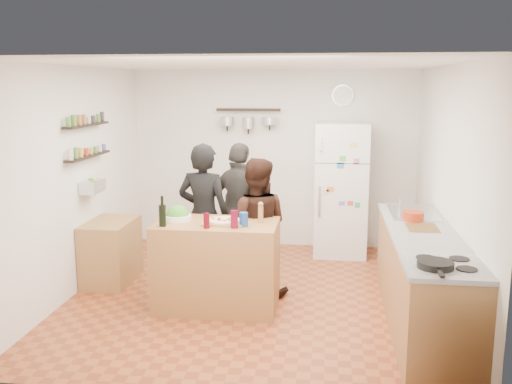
# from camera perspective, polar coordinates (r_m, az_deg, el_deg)

# --- Properties ---
(room_shell) EXTENTS (4.20, 4.20, 4.20)m
(room_shell) POSITION_cam_1_polar(r_m,az_deg,el_deg) (6.44, 0.32, 1.35)
(room_shell) COLOR brown
(room_shell) RESTS_ON ground
(prep_island) EXTENTS (1.25, 0.72, 0.91)m
(prep_island) POSITION_cam_1_polar(r_m,az_deg,el_deg) (5.97, -3.93, -7.30)
(prep_island) COLOR #A36B3B
(prep_island) RESTS_ON floor
(pizza_board) EXTENTS (0.42, 0.34, 0.02)m
(pizza_board) POSITION_cam_1_polar(r_m,az_deg,el_deg) (5.81, -3.25, -3.04)
(pizza_board) COLOR olive
(pizza_board) RESTS_ON prep_island
(pizza) EXTENTS (0.34, 0.34, 0.02)m
(pizza) POSITION_cam_1_polar(r_m,az_deg,el_deg) (5.81, -3.25, -2.85)
(pizza) COLOR beige
(pizza) RESTS_ON pizza_board
(salad_bowl) EXTENTS (0.29, 0.29, 0.06)m
(salad_bowl) POSITION_cam_1_polar(r_m,az_deg,el_deg) (5.98, -7.85, -2.54)
(salad_bowl) COLOR white
(salad_bowl) RESTS_ON prep_island
(wine_bottle) EXTENTS (0.07, 0.07, 0.22)m
(wine_bottle) POSITION_cam_1_polar(r_m,az_deg,el_deg) (5.73, -9.34, -2.34)
(wine_bottle) COLOR black
(wine_bottle) RESTS_ON prep_island
(wine_glass_near) EXTENTS (0.06, 0.06, 0.15)m
(wine_glass_near) POSITION_cam_1_polar(r_m,az_deg,el_deg) (5.61, -4.97, -2.87)
(wine_glass_near) COLOR #4F0610
(wine_glass_near) RESTS_ON prep_island
(wine_glass_far) EXTENTS (0.07, 0.07, 0.18)m
(wine_glass_far) POSITION_cam_1_polar(r_m,az_deg,el_deg) (5.60, -2.18, -2.74)
(wine_glass_far) COLOR #570720
(wine_glass_far) RESTS_ON prep_island
(pepper_mill) EXTENTS (0.05, 0.05, 0.17)m
(pepper_mill) POSITION_cam_1_polar(r_m,az_deg,el_deg) (5.81, 0.47, -2.26)
(pepper_mill) COLOR #9B6941
(pepper_mill) RESTS_ON prep_island
(salt_canister) EXTENTS (0.09, 0.09, 0.14)m
(salt_canister) POSITION_cam_1_polar(r_m,az_deg,el_deg) (5.66, -1.25, -2.75)
(salt_canister) COLOR navy
(salt_canister) RESTS_ON prep_island
(person_left) EXTENTS (0.66, 0.48, 1.66)m
(person_left) POSITION_cam_1_polar(r_m,az_deg,el_deg) (6.50, -5.23, -2.39)
(person_left) COLOR black
(person_left) RESTS_ON floor
(person_center) EXTENTS (0.75, 0.59, 1.52)m
(person_center) POSITION_cam_1_polar(r_m,az_deg,el_deg) (6.25, -0.04, -3.52)
(person_center) COLOR black
(person_center) RESTS_ON floor
(person_back) EXTENTS (1.03, 0.69, 1.62)m
(person_back) POSITION_cam_1_polar(r_m,az_deg,el_deg) (6.88, -1.59, -1.78)
(person_back) COLOR #292825
(person_back) RESTS_ON floor
(counter_run) EXTENTS (0.63, 2.63, 0.90)m
(counter_run) POSITION_cam_1_polar(r_m,az_deg,el_deg) (5.76, 16.36, -8.46)
(counter_run) COLOR #9E7042
(counter_run) RESTS_ON floor
(stove_top) EXTENTS (0.60, 0.62, 0.02)m
(stove_top) POSITION_cam_1_polar(r_m,az_deg,el_deg) (4.73, 18.43, -6.94)
(stove_top) COLOR white
(stove_top) RESTS_ON counter_run
(skillet) EXTENTS (0.28, 0.28, 0.05)m
(skillet) POSITION_cam_1_polar(r_m,az_deg,el_deg) (4.59, 17.50, -6.93)
(skillet) COLOR black
(skillet) RESTS_ON stove_top
(sink) EXTENTS (0.50, 0.80, 0.03)m
(sink) POSITION_cam_1_polar(r_m,az_deg,el_deg) (6.44, 15.41, -2.08)
(sink) COLOR silver
(sink) RESTS_ON counter_run
(cutting_board) EXTENTS (0.30, 0.40, 0.02)m
(cutting_board) POSITION_cam_1_polar(r_m,az_deg,el_deg) (5.81, 16.30, -3.55)
(cutting_board) COLOR brown
(cutting_board) RESTS_ON counter_run
(red_bowl) EXTENTS (0.22, 0.22, 0.09)m
(red_bowl) POSITION_cam_1_polar(r_m,az_deg,el_deg) (6.08, 15.43, -2.34)
(red_bowl) COLOR #A42C12
(red_bowl) RESTS_ON counter_run
(fridge) EXTENTS (0.70, 0.68, 1.80)m
(fridge) POSITION_cam_1_polar(r_m,az_deg,el_deg) (7.80, 8.48, 0.27)
(fridge) COLOR white
(fridge) RESTS_ON floor
(wall_clock) EXTENTS (0.30, 0.03, 0.30)m
(wall_clock) POSITION_cam_1_polar(r_m,az_deg,el_deg) (8.01, 8.68, 9.53)
(wall_clock) COLOR silver
(wall_clock) RESTS_ON back_wall
(spice_shelf_lower) EXTENTS (0.12, 1.00, 0.02)m
(spice_shelf_lower) POSITION_cam_1_polar(r_m,az_deg,el_deg) (6.74, -16.43, 3.47)
(spice_shelf_lower) COLOR black
(spice_shelf_lower) RESTS_ON left_wall
(spice_shelf_upper) EXTENTS (0.12, 1.00, 0.02)m
(spice_shelf_upper) POSITION_cam_1_polar(r_m,az_deg,el_deg) (6.71, -16.58, 6.43)
(spice_shelf_upper) COLOR black
(spice_shelf_upper) RESTS_ON left_wall
(produce_basket) EXTENTS (0.18, 0.35, 0.14)m
(produce_basket) POSITION_cam_1_polar(r_m,az_deg,el_deg) (6.78, -16.04, 0.53)
(produce_basket) COLOR silver
(produce_basket) RESTS_ON left_wall
(side_table) EXTENTS (0.50, 0.80, 0.73)m
(side_table) POSITION_cam_1_polar(r_m,az_deg,el_deg) (6.95, -14.28, -5.79)
(side_table) COLOR #A07643
(side_table) RESTS_ON floor
(pot_rack) EXTENTS (0.90, 0.04, 0.04)m
(pot_rack) POSITION_cam_1_polar(r_m,az_deg,el_deg) (8.01, -0.78, 8.22)
(pot_rack) COLOR black
(pot_rack) RESTS_ON back_wall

